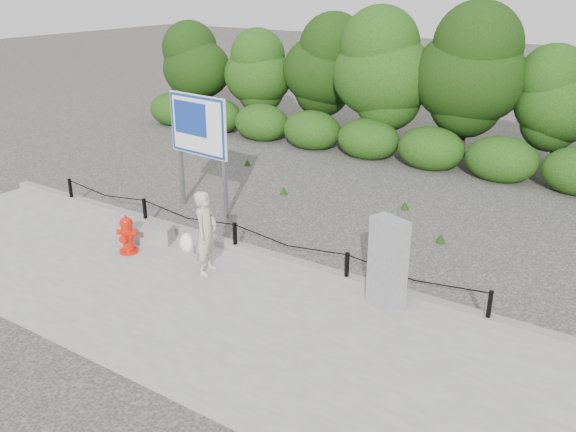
% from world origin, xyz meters
% --- Properties ---
extents(ground, '(90.00, 90.00, 0.00)m').
position_xyz_m(ground, '(0.00, 0.00, 0.00)').
color(ground, '#2D2B28').
rests_on(ground, ground).
extents(sidewalk, '(14.00, 4.00, 0.08)m').
position_xyz_m(sidewalk, '(0.00, -2.00, 0.04)').
color(sidewalk, gray).
rests_on(sidewalk, ground).
extents(curb, '(14.00, 0.22, 0.14)m').
position_xyz_m(curb, '(0.00, 0.05, 0.15)').
color(curb, slate).
rests_on(curb, sidewalk).
extents(chain_barrier, '(10.06, 0.06, 0.60)m').
position_xyz_m(chain_barrier, '(0.00, 0.00, 0.46)').
color(chain_barrier, black).
rests_on(chain_barrier, sidewalk).
extents(treeline, '(20.24, 3.61, 4.78)m').
position_xyz_m(treeline, '(1.43, 8.91, 2.52)').
color(treeline, black).
rests_on(treeline, ground).
extents(fire_hydrant, '(0.48, 0.48, 0.78)m').
position_xyz_m(fire_hydrant, '(-1.70, -1.24, 0.45)').
color(fire_hydrant, red).
rests_on(fire_hydrant, sidewalk).
extents(pedestrian, '(0.74, 0.64, 1.56)m').
position_xyz_m(pedestrian, '(0.13, -1.02, 0.85)').
color(pedestrian, '#B5AF9B').
rests_on(pedestrian, sidewalk).
extents(concrete_block, '(1.17, 0.78, 0.36)m').
position_xyz_m(concrete_block, '(-1.81, -0.66, 0.26)').
color(concrete_block, gray).
rests_on(concrete_block, sidewalk).
extents(utility_cabinet, '(0.67, 0.53, 1.71)m').
position_xyz_m(utility_cabinet, '(3.42, -0.35, 0.86)').
color(utility_cabinet, '#9B9C9E').
rests_on(utility_cabinet, sidewalk).
extents(advertising_sign, '(1.71, 0.28, 2.74)m').
position_xyz_m(advertising_sign, '(-2.14, 1.47, 1.93)').
color(advertising_sign, slate).
rests_on(advertising_sign, ground).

